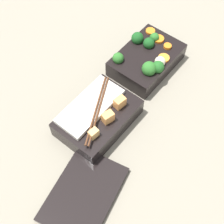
% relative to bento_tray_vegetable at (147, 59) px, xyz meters
% --- Properties ---
extents(ground_plane, '(3.00, 3.00, 0.00)m').
position_rel_bento_tray_vegetable_xyz_m(ground_plane, '(0.12, -0.01, -0.03)').
color(ground_plane, gray).
extents(bento_tray_vegetable, '(0.20, 0.14, 0.08)m').
position_rel_bento_tray_vegetable_xyz_m(bento_tray_vegetable, '(0.00, 0.00, 0.00)').
color(bento_tray_vegetable, black).
rests_on(bento_tray_vegetable, ground_plane).
extents(bento_tray_rice, '(0.20, 0.14, 0.08)m').
position_rel_bento_tray_vegetable_xyz_m(bento_tray_rice, '(0.24, 0.01, -0.00)').
color(bento_tray_rice, black).
rests_on(bento_tray_rice, ground_plane).
extents(bento_lid, '(0.22, 0.18, 0.01)m').
position_rel_bento_tray_vegetable_xyz_m(bento_lid, '(0.40, 0.11, -0.02)').
color(bento_lid, black).
rests_on(bento_lid, ground_plane).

